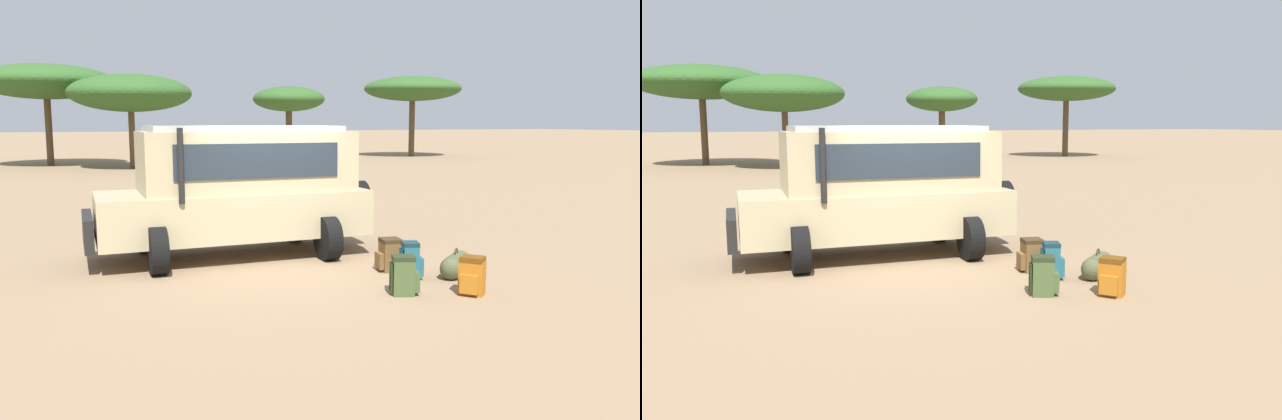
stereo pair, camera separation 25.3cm
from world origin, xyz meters
The scene contains 11 objects.
ground_plane centered at (0.00, 0.00, 0.00)m, with size 320.00×320.00×0.00m, color #8C7051.
safari_vehicle centered at (-0.32, 1.07, 1.29)m, with size 5.40×2.90×2.44m.
backpack_beside_front_wheel centered at (1.05, -2.53, 0.28)m, with size 0.47×0.40×0.58m.
backpack_cluster_center centered at (1.96, -2.94, 0.27)m, with size 0.46×0.45×0.57m.
backpack_near_rear_wheel centered at (1.63, -1.16, 0.27)m, with size 0.47×0.44×0.55m.
backpack_outermost centered at (1.65, -1.78, 0.29)m, with size 0.41×0.39×0.60m.
duffel_bag_low_black_case centered at (2.45, -1.91, 0.18)m, with size 0.84×0.75×0.47m.
acacia_tree_left_mid centered at (-2.93, 29.35, 4.77)m, with size 7.65×7.71×5.76m.
acacia_tree_centre_back centered at (1.08, 24.87, 4.02)m, with size 6.47×6.37×5.03m.
acacia_tree_right_mid centered at (11.28, 27.63, 3.93)m, with size 4.57×4.85×4.75m.
acacia_tree_far_right centered at (21.43, 28.88, 4.86)m, with size 7.06×6.87×5.76m.
Camera 2 is at (-3.52, -10.19, 2.51)m, focal length 35.00 mm.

